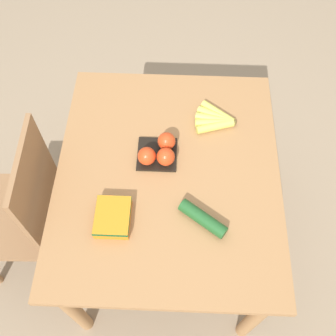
{
  "coord_description": "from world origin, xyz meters",
  "views": [
    {
      "loc": [
        -0.78,
        -0.03,
        2.07
      ],
      "look_at": [
        0.0,
        0.0,
        0.76
      ],
      "focal_mm": 42.0,
      "sensor_mm": 36.0,
      "label": 1
    }
  ],
  "objects_px": {
    "carrot_bag": "(113,217)",
    "chair": "(24,211)",
    "tomato_pack": "(159,152)",
    "banana_bunch": "(216,119)",
    "cucumber_near": "(203,219)"
  },
  "relations": [
    {
      "from": "banana_bunch",
      "to": "tomato_pack",
      "type": "xyz_separation_m",
      "value": [
        -0.19,
        0.23,
        0.02
      ]
    },
    {
      "from": "banana_bunch",
      "to": "cucumber_near",
      "type": "bearing_deg",
      "value": 172.85
    },
    {
      "from": "cucumber_near",
      "to": "chair",
      "type": "bearing_deg",
      "value": 80.8
    },
    {
      "from": "carrot_bag",
      "to": "tomato_pack",
      "type": "bearing_deg",
      "value": -28.92
    },
    {
      "from": "chair",
      "to": "banana_bunch",
      "type": "height_order",
      "value": "chair"
    },
    {
      "from": "banana_bunch",
      "to": "tomato_pack",
      "type": "height_order",
      "value": "tomato_pack"
    },
    {
      "from": "carrot_bag",
      "to": "chair",
      "type": "bearing_deg",
      "value": 73.46
    },
    {
      "from": "banana_bunch",
      "to": "tomato_pack",
      "type": "distance_m",
      "value": 0.3
    },
    {
      "from": "chair",
      "to": "banana_bunch",
      "type": "bearing_deg",
      "value": 110.24
    },
    {
      "from": "chair",
      "to": "cucumber_near",
      "type": "xyz_separation_m",
      "value": [
        -0.13,
        -0.77,
        0.28
      ]
    },
    {
      "from": "cucumber_near",
      "to": "banana_bunch",
      "type": "bearing_deg",
      "value": -7.15
    },
    {
      "from": "tomato_pack",
      "to": "chair",
      "type": "bearing_deg",
      "value": 103.91
    },
    {
      "from": "chair",
      "to": "tomato_pack",
      "type": "distance_m",
      "value": 0.68
    },
    {
      "from": "banana_bunch",
      "to": "tomato_pack",
      "type": "bearing_deg",
      "value": 129.2
    },
    {
      "from": "tomato_pack",
      "to": "carrot_bag",
      "type": "relative_size",
      "value": 1.03
    }
  ]
}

